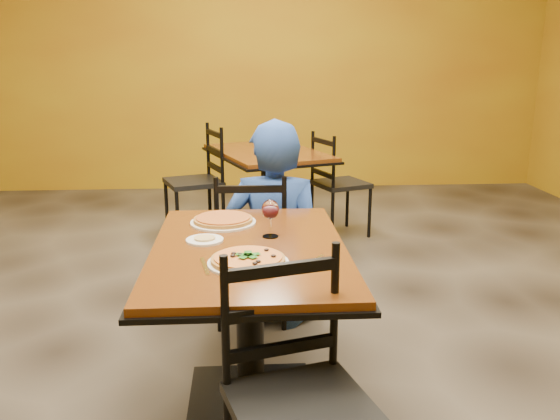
{
  "coord_description": "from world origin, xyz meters",
  "views": [
    {
      "loc": [
        -0.02,
        -2.79,
        1.51
      ],
      "look_at": [
        0.14,
        -0.3,
        0.85
      ],
      "focal_mm": 36.97,
      "sensor_mm": 36.0,
      "label": 1
    }
  ],
  "objects": [
    {
      "name": "floor",
      "position": [
        0.0,
        0.0,
        0.0
      ],
      "size": [
        7.0,
        8.0,
        0.01
      ],
      "primitive_type": "cube",
      "color": "black",
      "rests_on": "ground"
    },
    {
      "name": "wall_back",
      "position": [
        0.0,
        4.0,
        1.5
      ],
      "size": [
        7.0,
        0.01,
        3.0
      ],
      "primitive_type": "cube",
      "color": "#A98B12",
      "rests_on": "ground"
    },
    {
      "name": "table_main",
      "position": [
        0.0,
        -0.5,
        0.56
      ],
      "size": [
        0.83,
        1.23,
        0.75
      ],
      "color": "brown",
      "rests_on": "floor"
    },
    {
      "name": "table_second",
      "position": [
        0.19,
        2.04,
        0.56
      ],
      "size": [
        1.16,
        1.4,
        0.75
      ],
      "rotation": [
        0.0,
        0.0,
        0.34
      ],
      "color": "brown",
      "rests_on": "floor"
    },
    {
      "name": "chair_main_near",
      "position": [
        0.15,
        -1.24,
        0.46
      ],
      "size": [
        0.52,
        0.52,
        0.93
      ],
      "primitive_type": null,
      "rotation": [
        0.0,
        0.0,
        0.28
      ],
      "color": "black",
      "rests_on": "floor"
    },
    {
      "name": "chair_main_far",
      "position": [
        0.02,
        0.41,
        0.45
      ],
      "size": [
        0.41,
        0.41,
        0.9
      ],
      "primitive_type": null,
      "rotation": [
        0.0,
        0.0,
        3.12
      ],
      "color": "black",
      "rests_on": "floor"
    },
    {
      "name": "chair_second_left",
      "position": [
        -0.44,
        2.04,
        0.48
      ],
      "size": [
        0.56,
        0.56,
        0.96
      ],
      "primitive_type": null,
      "rotation": [
        0.0,
        0.0,
        -1.22
      ],
      "color": "black",
      "rests_on": "floor"
    },
    {
      "name": "chair_second_right",
      "position": [
        0.83,
        2.04,
        0.45
      ],
      "size": [
        0.52,
        0.52,
        0.9
      ],
      "primitive_type": null,
      "rotation": [
        0.0,
        0.0,
        1.94
      ],
      "color": "black",
      "rests_on": "floor"
    },
    {
      "name": "diner",
      "position": [
        0.16,
        0.43,
        0.59
      ],
      "size": [
        0.66,
        0.49,
        1.18
      ],
      "primitive_type": "imported",
      "rotation": [
        0.0,
        0.0,
        2.96
      ],
      "color": "navy",
      "rests_on": "floor"
    },
    {
      "name": "plate_main",
      "position": [
        -0.01,
        -0.72,
        0.76
      ],
      "size": [
        0.31,
        0.31,
        0.01
      ],
      "primitive_type": "cylinder",
      "color": "white",
      "rests_on": "table_main"
    },
    {
      "name": "pizza_main",
      "position": [
        -0.01,
        -0.72,
        0.77
      ],
      "size": [
        0.28,
        0.28,
        0.02
      ],
      "primitive_type": "cylinder",
      "color": "maroon",
      "rests_on": "plate_main"
    },
    {
      "name": "plate_far",
      "position": [
        -0.12,
        -0.15,
        0.76
      ],
      "size": [
        0.31,
        0.31,
        0.01
      ],
      "primitive_type": "cylinder",
      "color": "white",
      "rests_on": "table_main"
    },
    {
      "name": "pizza_far",
      "position": [
        -0.12,
        -0.15,
        0.77
      ],
      "size": [
        0.28,
        0.28,
        0.02
      ],
      "primitive_type": "cylinder",
      "color": "#B07B21",
      "rests_on": "plate_far"
    },
    {
      "name": "side_plate",
      "position": [
        -0.19,
        -0.42,
        0.76
      ],
      "size": [
        0.16,
        0.16,
        0.01
      ],
      "primitive_type": "cylinder",
      "color": "white",
      "rests_on": "table_main"
    },
    {
      "name": "dip",
      "position": [
        -0.19,
        -0.42,
        0.76
      ],
      "size": [
        0.09,
        0.09,
        0.01
      ],
      "primitive_type": "cylinder",
      "color": "tan",
      "rests_on": "side_plate"
    },
    {
      "name": "wine_glass",
      "position": [
        0.1,
        -0.38,
        0.84
      ],
      "size": [
        0.08,
        0.08,
        0.18
      ],
      "primitive_type": null,
      "color": "white",
      "rests_on": "table_main"
    },
    {
      "name": "fork",
      "position": [
        -0.17,
        -0.73,
        0.75
      ],
      "size": [
        0.05,
        0.19,
        0.0
      ],
      "primitive_type": "cube",
      "rotation": [
        0.0,
        0.0,
        0.18
      ],
      "color": "silver",
      "rests_on": "table_main"
    },
    {
      "name": "knife",
      "position": [
        0.23,
        -0.73,
        0.75
      ],
      "size": [
        0.13,
        0.18,
        0.0
      ],
      "primitive_type": "cube",
      "rotation": [
        0.0,
        0.0,
        -0.62
      ],
      "color": "silver",
      "rests_on": "table_main"
    }
  ]
}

